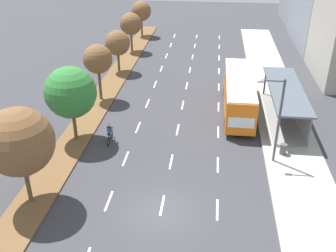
{
  "coord_description": "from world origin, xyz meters",
  "views": [
    {
      "loc": [
        2.69,
        -18.6,
        16.13
      ],
      "look_at": [
        -0.65,
        9.03,
        1.2
      ],
      "focal_mm": 41.34,
      "sensor_mm": 36.0,
      "label": 1
    }
  ],
  "objects_px": {
    "cyclist": "(110,134)",
    "median_tree_farthest": "(141,11)",
    "median_tree_fifth": "(131,24)",
    "median_tree_third": "(98,59)",
    "median_tree_second": "(71,92)",
    "median_tree_fourth": "(118,43)",
    "bus_shelter": "(288,101)",
    "streetlight": "(277,116)",
    "median_tree_nearest": "(19,142)",
    "trash_bin": "(283,149)",
    "bus": "(239,91)"
  },
  "relations": [
    {
      "from": "cyclist",
      "to": "median_tree_farthest",
      "type": "xyz_separation_m",
      "value": [
        -3.22,
        32.4,
        3.04
      ]
    },
    {
      "from": "median_tree_fifth",
      "to": "median_tree_third",
      "type": "bearing_deg",
      "value": -89.48
    },
    {
      "from": "cyclist",
      "to": "median_tree_second",
      "type": "height_order",
      "value": "median_tree_second"
    },
    {
      "from": "cyclist",
      "to": "median_tree_third",
      "type": "xyz_separation_m",
      "value": [
        -3.02,
        8.15,
        3.46
      ]
    },
    {
      "from": "median_tree_third",
      "to": "median_tree_fourth",
      "type": "height_order",
      "value": "median_tree_third"
    },
    {
      "from": "bus_shelter",
      "to": "streetlight",
      "type": "relative_size",
      "value": 1.71
    },
    {
      "from": "median_tree_fifth",
      "to": "median_tree_farthest",
      "type": "distance_m",
      "value": 8.08
    },
    {
      "from": "bus_shelter",
      "to": "streetlight",
      "type": "height_order",
      "value": "streetlight"
    },
    {
      "from": "bus_shelter",
      "to": "streetlight",
      "type": "bearing_deg",
      "value": -106.04
    },
    {
      "from": "median_tree_nearest",
      "to": "median_tree_third",
      "type": "bearing_deg",
      "value": 89.54
    },
    {
      "from": "median_tree_nearest",
      "to": "streetlight",
      "type": "height_order",
      "value": "streetlight"
    },
    {
      "from": "streetlight",
      "to": "trash_bin",
      "type": "relative_size",
      "value": 7.65
    },
    {
      "from": "bus",
      "to": "streetlight",
      "type": "bearing_deg",
      "value": -75.8
    },
    {
      "from": "cyclist",
      "to": "median_tree_fifth",
      "type": "xyz_separation_m",
      "value": [
        -3.16,
        24.31,
        3.0
      ]
    },
    {
      "from": "bus_shelter",
      "to": "median_tree_fifth",
      "type": "bearing_deg",
      "value": 134.33
    },
    {
      "from": "median_tree_fourth",
      "to": "streetlight",
      "type": "distance_m",
      "value": 23.66
    },
    {
      "from": "bus",
      "to": "cyclist",
      "type": "relative_size",
      "value": 6.2
    },
    {
      "from": "median_tree_second",
      "to": "trash_bin",
      "type": "xyz_separation_m",
      "value": [
        16.6,
        -0.43,
        -3.67
      ]
    },
    {
      "from": "bus",
      "to": "median_tree_third",
      "type": "distance_m",
      "value": 13.76
    },
    {
      "from": "streetlight",
      "to": "median_tree_second",
      "type": "bearing_deg",
      "value": 174.56
    },
    {
      "from": "cyclist",
      "to": "median_tree_third",
      "type": "relative_size",
      "value": 0.33
    },
    {
      "from": "median_tree_fourth",
      "to": "streetlight",
      "type": "height_order",
      "value": "streetlight"
    },
    {
      "from": "median_tree_nearest",
      "to": "bus",
      "type": "bearing_deg",
      "value": 47.97
    },
    {
      "from": "median_tree_fifth",
      "to": "trash_bin",
      "type": "bearing_deg",
      "value": -55.61
    },
    {
      "from": "cyclist",
      "to": "trash_bin",
      "type": "relative_size",
      "value": 2.14
    },
    {
      "from": "bus_shelter",
      "to": "median_tree_farthest",
      "type": "bearing_deg",
      "value": 124.25
    },
    {
      "from": "median_tree_farthest",
      "to": "median_tree_fourth",
      "type": "bearing_deg",
      "value": -89.42
    },
    {
      "from": "median_tree_nearest",
      "to": "trash_bin",
      "type": "distance_m",
      "value": 18.94
    },
    {
      "from": "median_tree_fifth",
      "to": "median_tree_farthest",
      "type": "bearing_deg",
      "value": 90.4
    },
    {
      "from": "streetlight",
      "to": "trash_bin",
      "type": "distance_m",
      "value": 3.63
    },
    {
      "from": "bus_shelter",
      "to": "median_tree_second",
      "type": "bearing_deg",
      "value": -161.68
    },
    {
      "from": "streetlight",
      "to": "trash_bin",
      "type": "xyz_separation_m",
      "value": [
        1.03,
        1.05,
        -3.31
      ]
    },
    {
      "from": "median_tree_fourth",
      "to": "median_tree_fifth",
      "type": "distance_m",
      "value": 8.09
    },
    {
      "from": "median_tree_farthest",
      "to": "bus_shelter",
      "type": "bearing_deg",
      "value": -55.75
    },
    {
      "from": "bus_shelter",
      "to": "trash_bin",
      "type": "xyz_separation_m",
      "value": [
        -1.08,
        -6.29,
        -1.29
      ]
    },
    {
      "from": "trash_bin",
      "to": "median_tree_fourth",
      "type": "bearing_deg",
      "value": 135.32
    },
    {
      "from": "bus",
      "to": "streetlight",
      "type": "relative_size",
      "value": 1.74
    },
    {
      "from": "median_tree_third",
      "to": "trash_bin",
      "type": "relative_size",
      "value": 6.56
    },
    {
      "from": "median_tree_nearest",
      "to": "median_tree_fourth",
      "type": "distance_m",
      "value": 24.27
    },
    {
      "from": "median_tree_nearest",
      "to": "bus_shelter",
      "type": "bearing_deg",
      "value": 37.82
    },
    {
      "from": "median_tree_third",
      "to": "median_tree_farthest",
      "type": "height_order",
      "value": "median_tree_third"
    },
    {
      "from": "cyclist",
      "to": "median_tree_nearest",
      "type": "distance_m",
      "value": 9.38
    },
    {
      "from": "median_tree_second",
      "to": "median_tree_farthest",
      "type": "xyz_separation_m",
      "value": [
        -0.34,
        32.33,
        -0.41
      ]
    },
    {
      "from": "bus",
      "to": "median_tree_fifth",
      "type": "distance_m",
      "value": 22.02
    },
    {
      "from": "median_tree_fifth",
      "to": "trash_bin",
      "type": "distance_m",
      "value": 30.08
    },
    {
      "from": "bus_shelter",
      "to": "median_tree_second",
      "type": "height_order",
      "value": "median_tree_second"
    },
    {
      "from": "cyclist",
      "to": "median_tree_third",
      "type": "height_order",
      "value": "median_tree_third"
    },
    {
      "from": "bus_shelter",
      "to": "streetlight",
      "type": "xyz_separation_m",
      "value": [
        -2.11,
        -7.34,
        2.02
      ]
    },
    {
      "from": "bus_shelter",
      "to": "median_tree_nearest",
      "type": "xyz_separation_m",
      "value": [
        -17.96,
        -13.94,
        2.64
      ]
    },
    {
      "from": "median_tree_second",
      "to": "median_tree_fourth",
      "type": "height_order",
      "value": "median_tree_second"
    }
  ]
}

